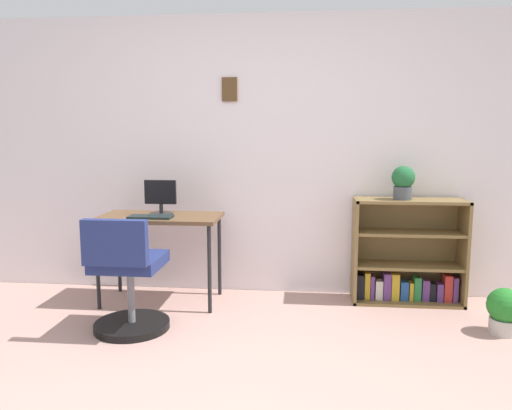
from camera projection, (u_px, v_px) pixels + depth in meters
wall_back at (250, 156)px, 4.16m from camera, size 5.20×0.12×2.32m
desk at (160, 224)px, 3.90m from camera, size 0.96×0.52×0.71m
monitor at (161, 198)px, 3.91m from camera, size 0.26×0.19×0.28m
keyboard at (151, 217)px, 3.76m from camera, size 0.33×0.15×0.02m
office_chair at (128, 281)px, 3.32m from camera, size 0.52×0.55×0.82m
bookshelf_low at (406, 258)px, 3.96m from camera, size 0.87×0.30×0.84m
potted_plant_on_shelf at (403, 182)px, 3.82m from camera, size 0.18×0.18×0.26m
potted_plant_floor at (504, 310)px, 3.31m from camera, size 0.23×0.23×0.32m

